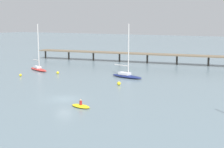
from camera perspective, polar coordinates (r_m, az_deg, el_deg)
name	(u,v)px	position (r m, az deg, el deg)	size (l,w,h in m)	color
ground_plane	(64,99)	(48.71, -8.54, -4.40)	(400.00, 400.00, 0.00)	slate
pier	(219,53)	(85.20, 18.41, 3.48)	(74.06, 13.42, 6.27)	brown
sailboat_navy	(127,75)	(65.62, 2.60, -0.11)	(7.51, 3.27, 10.94)	navy
sailboat_red	(38,68)	(76.78, -12.95, 1.09)	(7.25, 4.27, 10.79)	red
dinghy_yellow	(81,106)	(43.81, -5.57, -5.66)	(3.22, 1.89, 1.14)	yellow
mooring_buoy_outer	(58,73)	(71.00, -9.62, 0.23)	(0.60, 0.60, 0.60)	yellow
mooring_buoy_far	(20,75)	(69.86, -15.96, -0.18)	(0.55, 0.55, 0.55)	yellow
mooring_buoy_mid	(119,83)	(58.04, 1.24, -1.69)	(0.67, 0.67, 0.67)	yellow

